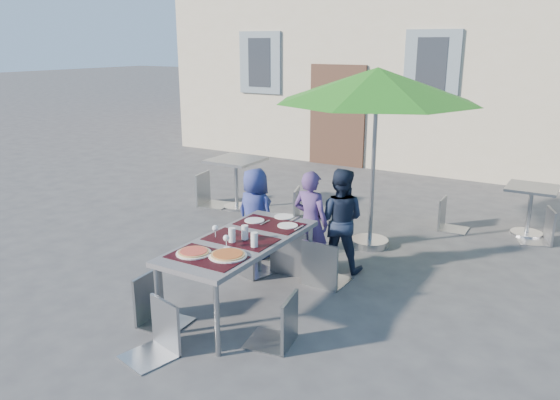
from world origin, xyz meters
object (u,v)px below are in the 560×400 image
Objects in this scene: cafe_table_0 at (236,173)px; bg_chair_l_1 at (450,196)px; child_0 at (255,213)px; chair_2 at (325,235)px; pizza_near_left at (194,252)px; bg_chair_r_0 at (290,185)px; dining_table at (241,244)px; child_1 at (311,222)px; bg_chair_r_1 at (545,205)px; chair_3 at (155,270)px; chair_1 at (292,223)px; bg_chair_l_0 at (208,169)px; cafe_table_1 at (530,203)px; child_2 at (339,220)px; chair_4 at (280,291)px; chair_0 at (249,233)px; chair_5 at (154,299)px; patio_umbrella at (377,86)px; pizza_near_right at (228,255)px.

cafe_table_0 is 0.96× the size of bg_chair_l_1.
child_0 is 1.14× the size of chair_2.
bg_chair_l_1 reaches higher than pizza_near_left.
bg_chair_r_0 is (-0.88, 3.38, -0.22)m from pizza_near_left.
child_1 is (0.17, 1.19, -0.08)m from dining_table.
bg_chair_r_1 is at bearing 56.47° from dining_table.
child_0 reaches higher than chair_3.
bg_chair_l_0 is (-2.61, 1.74, -0.00)m from chair_1.
child_0 is 1.63× the size of cafe_table_1.
cafe_table_0 is (-2.08, 1.81, -0.01)m from chair_1.
child_2 is at bearing -43.78° from bg_chair_r_0.
bg_chair_l_0 is 5.13m from bg_chair_r_1.
chair_2 is 1.09× the size of bg_chair_r_0.
bg_chair_r_1 is (1.74, 4.11, 0.00)m from chair_4.
chair_4 is (1.11, -1.16, 0.02)m from chair_0.
bg_chair_l_1 is (1.35, 4.16, -0.26)m from pizza_near_left.
pizza_near_left is 2.06m from child_2.
chair_5 is (0.26, -1.85, 0.02)m from chair_0.
dining_table is 1.82× the size of chair_2.
child_0 is 1.38× the size of cafe_table_0.
chair_1 is 2.82m from bg_chair_l_1.
child_2 is 1.43× the size of bg_chair_l_1.
child_0 is 1.11× the size of bg_chair_l_0.
dining_table is at bearing -108.43° from bg_chair_l_1.
chair_3 reaches higher than dining_table.
child_0 is 1.22× the size of chair_3.
child_2 is 2.90m from cafe_table_0.
child_1 reaches higher than cafe_table_1.
patio_umbrella is at bearing 94.81° from chair_4.
child_1 is 3.38m from bg_chair_r_1.
chair_2 is 2.44m from bg_chair_r_0.
pizza_near_left is 0.38× the size of bg_chair_l_1.
chair_5 is at bearing -97.39° from dining_table.
chair_5 reaches higher than chair_0.
dining_table is at bearing 85.82° from child_1.
bg_chair_l_1 is at bearing -176.12° from bg_chair_r_1.
child_2 reaches higher than bg_chair_r_0.
chair_0 is at bearing -73.09° from bg_chair_r_0.
pizza_near_right is 0.38× the size of chair_3.
bg_chair_l_0 is (-2.07, 3.48, 0.06)m from chair_3.
chair_1 reaches higher than chair_5.
chair_2 is 2.78m from bg_chair_l_1.
pizza_near_right is at bearing -118.90° from bg_chair_r_1.
bg_chair_l_0 is at bearing -172.61° from cafe_table_0.
chair_2 reaches higher than cafe_table_0.
chair_1 is at bearing 96.27° from pizza_near_right.
cafe_table_0 is 0.92× the size of bg_chair_r_1.
chair_0 is (-0.57, -0.45, -0.10)m from child_1.
child_0 is 2.15m from cafe_table_0.
chair_1 is 2.76m from cafe_table_0.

